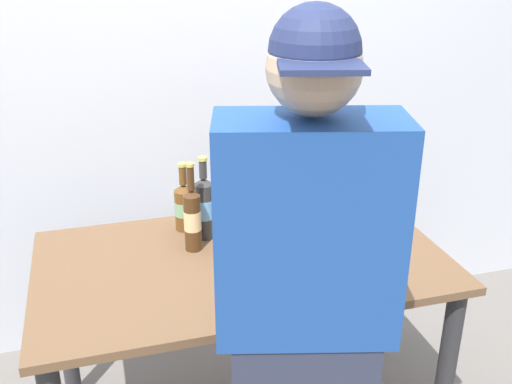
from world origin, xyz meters
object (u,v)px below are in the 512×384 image
Objects in this scene: laptop at (297,219)px; beer_bottle_green at (204,206)px; person_figure at (304,332)px; beer_bottle_dark at (192,218)px; beer_bottle_amber at (184,205)px.

beer_bottle_green is at bearing 170.27° from laptop.
beer_bottle_green is at bearing 97.78° from person_figure.
person_figure reaches higher than beer_bottle_dark.
person_figure reaches higher than laptop.
beer_bottle_amber is at bearing 90.54° from beer_bottle_dark.
beer_bottle_dark is at bearing -176.91° from laptop.
beer_bottle_dark is at bearing -126.25° from beer_bottle_green.
beer_bottle_dark is 0.10m from beer_bottle_green.
laptop is at bearing 3.09° from beer_bottle_dark.
laptop is 0.77m from person_figure.
beer_bottle_amber is at bearing 100.93° from person_figure.
beer_bottle_amber reaches higher than laptop.
beer_bottle_dark is at bearing -89.46° from beer_bottle_amber.
beer_bottle_green is at bearing 53.75° from beer_bottle_dark.
person_figure is at bearing -76.63° from beer_bottle_dark.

